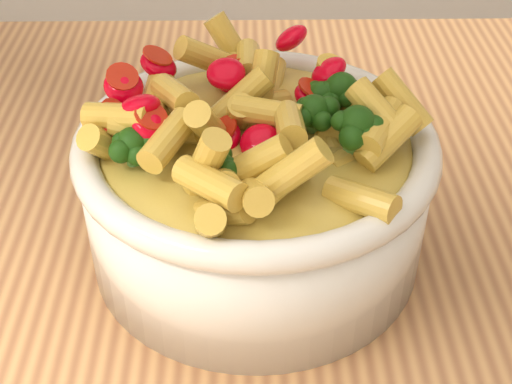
{
  "coord_description": "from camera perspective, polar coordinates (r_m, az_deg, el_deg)",
  "views": [
    {
      "loc": [
        0.1,
        -0.36,
        1.25
      ],
      "look_at": [
        0.11,
        0.02,
        0.95
      ],
      "focal_mm": 50.0,
      "sensor_mm": 36.0,
      "label": 1
    }
  ],
  "objects": [
    {
      "name": "serving_bowl",
      "position": [
        0.48,
        -0.0,
        0.12
      ],
      "size": [
        0.24,
        0.24,
        0.1
      ],
      "color": "white",
      "rests_on": "table"
    },
    {
      "name": "table",
      "position": [
        0.59,
        -10.64,
        -12.92
      ],
      "size": [
        1.2,
        0.8,
        0.9
      ],
      "color": "tan",
      "rests_on": "ground"
    },
    {
      "name": "pasta_salad",
      "position": [
        0.44,
        0.0,
        6.51
      ],
      "size": [
        0.19,
        0.19,
        0.04
      ],
      "color": "#EDB94B",
      "rests_on": "serving_bowl"
    }
  ]
}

